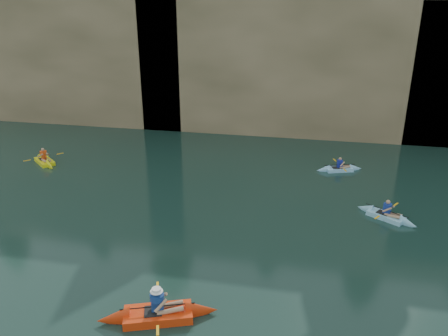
# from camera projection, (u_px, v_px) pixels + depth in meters

# --- Properties ---
(cliff) EXTENTS (70.00, 16.00, 12.00)m
(cliff) POSITION_uv_depth(u_px,v_px,m) (285.00, 42.00, 37.76)
(cliff) COLOR tan
(cliff) RESTS_ON ground
(cliff_slab_west) EXTENTS (26.00, 2.40, 10.56)m
(cliff_slab_west) POSITION_uv_depth(u_px,v_px,m) (28.00, 55.00, 35.03)
(cliff_slab_west) COLOR #9F8360
(cliff_slab_west) RESTS_ON ground
(cliff_slab_center) EXTENTS (24.00, 2.40, 11.40)m
(cliff_slab_center) POSITION_uv_depth(u_px,v_px,m) (306.00, 57.00, 30.74)
(cliff_slab_center) COLOR #9F8360
(cliff_slab_center) RESTS_ON ground
(sea_cave_west) EXTENTS (4.50, 1.00, 4.00)m
(sea_cave_west) POSITION_uv_depth(u_px,v_px,m) (51.00, 98.00, 35.25)
(sea_cave_west) COLOR black
(sea_cave_west) RESTS_ON ground
(sea_cave_center) EXTENTS (3.50, 1.00, 3.20)m
(sea_cave_center) POSITION_uv_depth(u_px,v_px,m) (221.00, 111.00, 32.77)
(sea_cave_center) COLOR black
(sea_cave_center) RESTS_ON ground
(sea_cave_east) EXTENTS (5.00, 1.00, 4.50)m
(sea_cave_east) POSITION_uv_depth(u_px,v_px,m) (420.00, 112.00, 29.90)
(sea_cave_east) COLOR black
(sea_cave_east) RESTS_ON ground
(main_kayaker) EXTENTS (3.89, 2.45, 1.43)m
(main_kayaker) POSITION_uv_depth(u_px,v_px,m) (158.00, 314.00, 13.84)
(main_kayaker) COLOR red
(main_kayaker) RESTS_ON ground
(kayaker_ltblue_near) EXTENTS (2.83, 2.20, 1.15)m
(kayaker_ltblue_near) POSITION_uv_depth(u_px,v_px,m) (386.00, 215.00, 20.21)
(kayaker_ltblue_near) COLOR #8BCAE8
(kayaker_ltblue_near) RESTS_ON ground
(kayaker_yellow) EXTENTS (2.77, 2.48, 1.23)m
(kayaker_yellow) POSITION_uv_depth(u_px,v_px,m) (45.00, 161.00, 26.96)
(kayaker_yellow) COLOR yellow
(kayaker_yellow) RESTS_ON ground
(kayaker_ltblue_mid) EXTENTS (2.82, 2.02, 1.04)m
(kayaker_ltblue_mid) POSITION_uv_depth(u_px,v_px,m) (339.00, 169.00, 25.79)
(kayaker_ltblue_mid) COLOR #98D6FF
(kayaker_ltblue_mid) RESTS_ON ground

